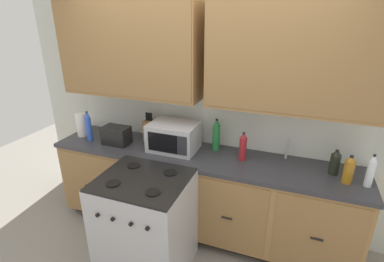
# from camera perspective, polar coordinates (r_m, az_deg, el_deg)

# --- Properties ---
(ground_plane) EXTENTS (8.00, 8.00, 0.00)m
(ground_plane) POSITION_cam_1_polar(r_m,az_deg,el_deg) (3.23, -0.65, -21.58)
(ground_plane) COLOR gray
(wall_unit) EXTENTS (4.26, 0.40, 2.47)m
(wall_unit) POSITION_cam_1_polar(r_m,az_deg,el_deg) (2.87, 2.91, 10.56)
(wall_unit) COLOR silver
(wall_unit) RESTS_ON ground_plane
(counter_run) EXTENTS (3.09, 0.64, 0.92)m
(counter_run) POSITION_cam_1_polar(r_m,az_deg,el_deg) (3.15, 1.36, -11.82)
(counter_run) COLOR black
(counter_run) RESTS_ON ground_plane
(stove_range) EXTENTS (0.76, 0.68, 0.95)m
(stove_range) POSITION_cam_1_polar(r_m,az_deg,el_deg) (2.79, -8.92, -17.31)
(stove_range) COLOR #B7B7BC
(stove_range) RESTS_ON ground_plane
(microwave) EXTENTS (0.48, 0.37, 0.28)m
(microwave) POSITION_cam_1_polar(r_m,az_deg,el_deg) (2.98, -3.53, -1.07)
(microwave) COLOR #B7B7BC
(microwave) RESTS_ON counter_run
(toaster) EXTENTS (0.28, 0.18, 0.19)m
(toaster) POSITION_cam_1_polar(r_m,az_deg,el_deg) (3.23, -14.41, -0.80)
(toaster) COLOR black
(toaster) RESTS_ON counter_run
(knife_block) EXTENTS (0.11, 0.14, 0.31)m
(knife_block) POSITION_cam_1_polar(r_m,az_deg,el_deg) (3.26, -8.12, 0.31)
(knife_block) COLOR olive
(knife_block) RESTS_ON counter_run
(sink_faucet) EXTENTS (0.02, 0.02, 0.20)m
(sink_faucet) POSITION_cam_1_polar(r_m,az_deg,el_deg) (2.95, 17.84, -3.30)
(sink_faucet) COLOR #B2B5BA
(sink_faucet) RESTS_ON counter_run
(paper_towel_roll) EXTENTS (0.12, 0.12, 0.26)m
(paper_towel_roll) POSITION_cam_1_polar(r_m,az_deg,el_deg) (3.54, -20.53, 1.13)
(paper_towel_roll) COLOR white
(paper_towel_roll) RESTS_ON counter_run
(bottle_blue) EXTENTS (0.06, 0.06, 0.33)m
(bottle_blue) POSITION_cam_1_polar(r_m,az_deg,el_deg) (3.38, -19.36, 0.85)
(bottle_blue) COLOR blue
(bottle_blue) RESTS_ON counter_run
(bottle_green) EXTENTS (0.07, 0.07, 0.33)m
(bottle_green) POSITION_cam_1_polar(r_m,az_deg,el_deg) (2.97, 4.72, -0.76)
(bottle_green) COLOR #237A38
(bottle_green) RESTS_ON counter_run
(bottle_red) EXTENTS (0.07, 0.07, 0.28)m
(bottle_red) POSITION_cam_1_polar(r_m,az_deg,el_deg) (2.81, 9.81, -2.99)
(bottle_red) COLOR maroon
(bottle_red) RESTS_ON counter_run
(bottle_dark) EXTENTS (0.08, 0.08, 0.23)m
(bottle_dark) POSITION_cam_1_polar(r_m,az_deg,el_deg) (2.83, 25.91, -5.45)
(bottle_dark) COLOR black
(bottle_dark) RESTS_ON counter_run
(bottle_clear) EXTENTS (0.06, 0.06, 0.28)m
(bottle_clear) POSITION_cam_1_polar(r_m,az_deg,el_deg) (2.75, 31.26, -6.62)
(bottle_clear) COLOR silver
(bottle_clear) RESTS_ON counter_run
(bottle_amber) EXTENTS (0.08, 0.08, 0.25)m
(bottle_amber) POSITION_cam_1_polar(r_m,az_deg,el_deg) (2.73, 28.05, -6.59)
(bottle_amber) COLOR #9E6619
(bottle_amber) RESTS_ON counter_run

